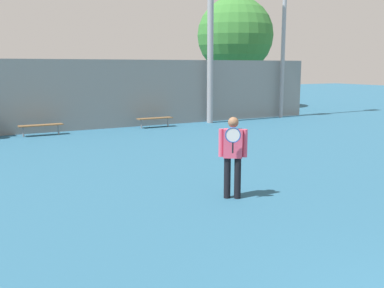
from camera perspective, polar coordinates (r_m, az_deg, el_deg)
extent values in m
cylinder|color=black|center=(9.35, 4.50, -4.30)|extent=(0.14, 0.14, 0.86)
cylinder|color=black|center=(9.35, 5.81, -4.33)|extent=(0.14, 0.14, 0.86)
cube|color=#DB4C6B|center=(9.20, 5.22, 0.07)|extent=(0.43, 0.39, 0.59)
cylinder|color=#DB4C6B|center=(9.21, 3.70, 0.16)|extent=(0.10, 0.10, 0.57)
cylinder|color=#DB4C6B|center=(9.20, 6.74, 0.10)|extent=(0.10, 0.10, 0.57)
sphere|color=#8E6647|center=(9.14, 5.26, 2.76)|extent=(0.22, 0.22, 0.22)
cylinder|color=black|center=(8.93, 5.19, -0.47)|extent=(0.03, 0.03, 0.22)
torus|color=#28519E|center=(8.89, 5.22, 1.15)|extent=(0.27, 0.20, 0.31)
cylinder|color=silver|center=(8.89, 5.22, 1.15)|extent=(0.22, 0.16, 0.27)
cube|color=brown|center=(18.69, -18.64, 2.28)|extent=(1.68, 0.40, 0.04)
cylinder|color=gray|center=(18.61, -20.64, 1.46)|extent=(0.06, 0.06, 0.39)
cylinder|color=gray|center=(18.85, -16.60, 1.78)|extent=(0.06, 0.06, 0.39)
cube|color=brown|center=(20.14, -4.75, 3.28)|extent=(1.62, 0.40, 0.04)
cylinder|color=gray|center=(19.91, -6.44, 2.55)|extent=(0.06, 0.06, 0.39)
cylinder|color=gray|center=(20.44, -3.08, 2.79)|extent=(0.06, 0.06, 0.39)
cylinder|color=#939399|center=(24.64, 11.67, 16.89)|extent=(0.21, 0.21, 11.60)
cube|color=gray|center=(19.55, -15.62, 5.95)|extent=(25.65, 0.06, 3.00)
cylinder|color=brown|center=(29.72, 5.42, 7.21)|extent=(0.46, 0.46, 2.70)
sphere|color=#387A33|center=(29.75, 5.52, 13.56)|extent=(4.86, 4.86, 4.86)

